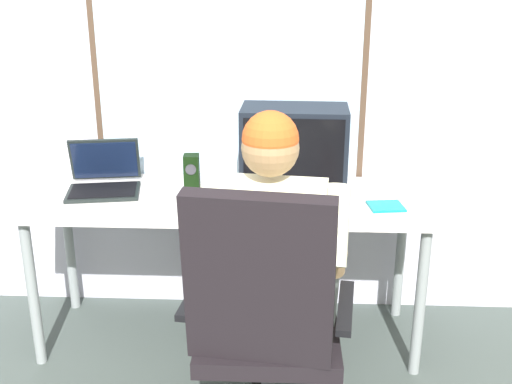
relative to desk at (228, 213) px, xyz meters
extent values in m
cube|color=silver|center=(-0.04, 0.37, 0.70)|extent=(5.31, 0.06, 2.68)
cube|color=#4C3828|center=(-0.02, 0.33, 0.61)|extent=(1.28, 0.01, 1.15)
cube|color=silver|center=(-0.02, 0.33, 0.61)|extent=(1.22, 0.02, 1.09)
cylinder|color=gray|center=(-0.82, -0.24, -0.29)|extent=(0.05, 0.05, 0.69)
cylinder|color=gray|center=(0.82, -0.24, -0.29)|extent=(0.05, 0.05, 0.69)
cylinder|color=gray|center=(-0.82, 0.24, -0.29)|extent=(0.05, 0.05, 0.69)
cylinder|color=gray|center=(0.82, 0.24, -0.29)|extent=(0.05, 0.05, 0.69)
cube|color=silver|center=(0.00, 0.00, 0.06)|extent=(1.78, 0.61, 0.03)
cube|color=black|center=(0.20, -0.66, -0.19)|extent=(0.49, 0.49, 0.06)
cube|color=black|center=(0.17, -0.87, 0.12)|extent=(0.48, 0.17, 0.58)
cube|color=black|center=(0.46, -0.69, -0.06)|extent=(0.09, 0.35, 0.02)
cube|color=black|center=(-0.06, -0.63, -0.06)|extent=(0.09, 0.35, 0.02)
cylinder|color=#4D5451|center=(0.39, -0.44, -0.16)|extent=(0.20, 0.43, 0.15)
cylinder|color=#4D5451|center=(0.41, -0.24, -0.40)|extent=(0.12, 0.12, 0.47)
cube|color=black|center=(0.42, -0.18, -0.60)|extent=(0.13, 0.25, 0.08)
cylinder|color=#4D5451|center=(0.07, -0.40, -0.16)|extent=(0.20, 0.43, 0.15)
cylinder|color=#4D5451|center=(0.09, -0.20, -0.40)|extent=(0.12, 0.12, 0.47)
cube|color=black|center=(0.10, -0.14, -0.60)|extent=(0.13, 0.25, 0.08)
cube|color=#E9E7C5|center=(0.20, -0.63, 0.09)|extent=(0.42, 0.38, 0.55)
sphere|color=#A78154|center=(0.20, -0.63, 0.48)|extent=(0.19, 0.19, 0.19)
sphere|color=#D95821|center=(0.20, -0.63, 0.51)|extent=(0.19, 0.19, 0.19)
cylinder|color=#E9E7C5|center=(0.42, -0.61, 0.20)|extent=(0.12, 0.22, 0.29)
cylinder|color=#A78154|center=(0.44, -0.52, 0.06)|extent=(0.10, 0.21, 0.26)
sphere|color=#A78154|center=(0.44, -0.48, 0.04)|extent=(0.09, 0.09, 0.09)
cylinder|color=#E9E7C5|center=(-0.01, -0.55, 0.20)|extent=(0.12, 0.23, 0.29)
cylinder|color=#A78154|center=(0.01, -0.41, 0.15)|extent=(0.09, 0.10, 0.26)
sphere|color=#A78154|center=(0.02, -0.32, 0.22)|extent=(0.09, 0.09, 0.09)
cube|color=beige|center=(0.29, 0.05, 0.08)|extent=(0.28, 0.23, 0.02)
cylinder|color=beige|center=(0.29, 0.05, 0.13)|extent=(0.04, 0.04, 0.06)
cube|color=black|center=(0.29, 0.05, 0.31)|extent=(0.46, 0.27, 0.31)
cube|color=black|center=(0.28, -0.08, 0.31)|extent=(0.42, 0.02, 0.27)
cube|color=black|center=(-0.56, 0.01, 0.08)|extent=(0.35, 0.27, 0.02)
cube|color=black|center=(-0.56, 0.01, 0.09)|extent=(0.31, 0.24, 0.00)
cube|color=black|center=(-0.58, 0.16, 0.19)|extent=(0.32, 0.13, 0.21)
cube|color=#0F1933|center=(-0.58, 0.15, 0.19)|extent=(0.30, 0.11, 0.18)
cylinder|color=silver|center=(-0.06, -0.09, 0.08)|extent=(0.07, 0.07, 0.00)
cylinder|color=silver|center=(-0.06, -0.09, 0.11)|extent=(0.01, 0.01, 0.07)
cylinder|color=silver|center=(-0.06, -0.09, 0.19)|extent=(0.08, 0.08, 0.08)
cylinder|color=#5B0F1D|center=(-0.06, -0.09, 0.17)|extent=(0.08, 0.08, 0.04)
cube|color=black|center=(-0.17, 0.10, 0.16)|extent=(0.07, 0.08, 0.16)
cylinder|color=#333338|center=(-0.17, 0.06, 0.18)|extent=(0.05, 0.01, 0.05)
cube|color=#0D8E96|center=(0.68, -0.10, 0.08)|extent=(0.16, 0.14, 0.01)
camera|label=1|loc=(0.25, -2.61, 1.04)|focal=44.46mm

